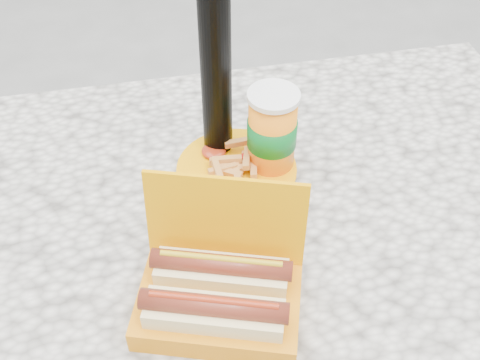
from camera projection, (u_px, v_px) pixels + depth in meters
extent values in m
cube|color=beige|center=(236.00, 227.00, 0.97)|extent=(1.20, 0.80, 0.05)
cylinder|color=black|center=(408.00, 205.00, 1.52)|extent=(0.07, 0.07, 0.70)
cube|color=#E69300|center=(219.00, 306.00, 0.82)|extent=(0.25, 0.20, 0.04)
cube|color=#E69300|center=(226.00, 219.00, 0.81)|extent=(0.21, 0.09, 0.14)
cube|color=beige|center=(215.00, 318.00, 0.78)|extent=(0.19, 0.10, 0.05)
cylinder|color=maroon|center=(214.00, 306.00, 0.76)|extent=(0.19, 0.09, 0.03)
cylinder|color=maroon|center=(214.00, 300.00, 0.75)|extent=(0.16, 0.06, 0.01)
cube|color=beige|center=(222.00, 277.00, 0.82)|extent=(0.19, 0.10, 0.05)
cylinder|color=maroon|center=(221.00, 265.00, 0.80)|extent=(0.19, 0.09, 0.03)
cylinder|color=#BD9916|center=(221.00, 259.00, 0.79)|extent=(0.16, 0.06, 0.01)
cube|color=yellow|center=(226.00, 213.00, 0.96)|extent=(0.17, 0.17, 0.00)
cylinder|color=#E69300|center=(237.00, 170.00, 1.02)|extent=(0.20, 0.20, 0.01)
cylinder|color=#E69300|center=(237.00, 169.00, 1.02)|extent=(0.20, 0.20, 0.01)
cube|color=gold|center=(217.00, 170.00, 0.98)|extent=(0.01, 0.05, 0.01)
cube|color=gold|center=(239.00, 142.00, 1.03)|extent=(0.05, 0.01, 0.01)
cube|color=gold|center=(227.00, 160.00, 1.00)|extent=(0.05, 0.02, 0.01)
cube|color=gold|center=(256.00, 155.00, 1.03)|extent=(0.05, 0.03, 0.01)
cube|color=gold|center=(237.00, 163.00, 1.01)|extent=(0.05, 0.04, 0.01)
cube|color=gold|center=(247.00, 158.00, 1.00)|extent=(0.03, 0.05, 0.01)
cube|color=gold|center=(235.00, 165.00, 1.01)|extent=(0.05, 0.04, 0.01)
cube|color=gold|center=(228.00, 172.00, 0.99)|extent=(0.05, 0.04, 0.01)
cube|color=gold|center=(223.00, 169.00, 0.99)|extent=(0.05, 0.02, 0.01)
cube|color=gold|center=(237.00, 171.00, 0.99)|extent=(0.02, 0.05, 0.01)
cube|color=gold|center=(237.00, 168.00, 1.00)|extent=(0.05, 0.03, 0.01)
cube|color=gold|center=(229.00, 168.00, 1.00)|extent=(0.05, 0.02, 0.01)
cube|color=gold|center=(224.00, 162.00, 1.01)|extent=(0.05, 0.02, 0.01)
cube|color=gold|center=(254.00, 167.00, 1.00)|extent=(0.02, 0.05, 0.01)
ellipsoid|color=maroon|center=(214.00, 151.00, 1.04)|extent=(0.04, 0.04, 0.01)
cube|color=#BA0B07|center=(241.00, 158.00, 1.01)|extent=(0.07, 0.06, 0.00)
cylinder|color=orange|center=(272.00, 135.00, 0.98)|extent=(0.08, 0.08, 0.15)
cylinder|color=#06601F|center=(272.00, 133.00, 0.98)|extent=(0.08, 0.08, 0.05)
cylinder|color=white|center=(274.00, 96.00, 0.93)|extent=(0.08, 0.08, 0.01)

